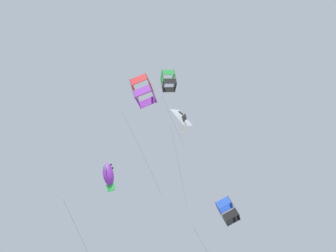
% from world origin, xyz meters
% --- Properties ---
extents(kite_box_highest, '(3.63, 3.37, 9.42)m').
position_xyz_m(kite_box_highest, '(2.56, 2.30, 31.76)').
color(kite_box_highest, red).
extents(kite_fish_mid_left, '(4.03, 3.38, 8.40)m').
position_xyz_m(kite_fish_mid_left, '(5.83, 3.48, 22.55)').
color(kite_fish_mid_left, purple).
extents(kite_delta_upper_right, '(2.33, 1.34, 8.56)m').
position_xyz_m(kite_delta_upper_right, '(-2.25, 2.37, 31.75)').
color(kite_delta_upper_right, white).
extents(kite_box_near_left, '(2.73, 2.52, 8.85)m').
position_xyz_m(kite_box_near_left, '(-3.06, -0.01, 38.44)').
color(kite_box_near_left, green).
extents(kite_box_low_drifter, '(3.87, 3.59, 8.72)m').
position_xyz_m(kite_box_low_drifter, '(-2.69, 5.68, 22.31)').
color(kite_box_low_drifter, blue).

